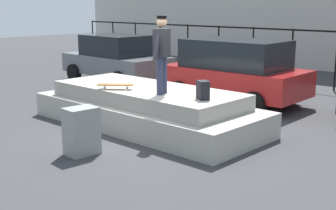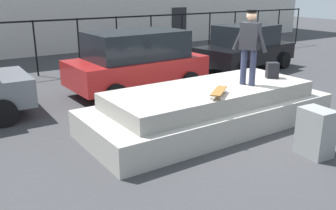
{
  "view_description": "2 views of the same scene",
  "coord_description": "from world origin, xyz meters",
  "views": [
    {
      "loc": [
        7.02,
        -6.95,
        2.83
      ],
      "look_at": [
        -0.41,
        1.02,
        0.42
      ],
      "focal_mm": 49.26,
      "sensor_mm": 36.0,
      "label": 1
    },
    {
      "loc": [
        -5.81,
        -5.69,
        3.02
      ],
      "look_at": [
        -1.13,
        1.26,
        0.38
      ],
      "focal_mm": 39.58,
      "sensor_mm": 36.0,
      "label": 2
    }
  ],
  "objects": [
    {
      "name": "utility_box",
      "position": [
        0.05,
        -1.9,
        0.46
      ],
      "size": [
        0.49,
        0.64,
        0.91
      ],
      "primitive_type": "cube",
      "rotation": [
        0.0,
        0.0,
        -0.09
      ],
      "color": "gray",
      "rests_on": "ground_plane"
    },
    {
      "name": "car_red_hatchback_mid",
      "position": [
        -0.49,
        3.9,
        0.96
      ],
      "size": [
        4.1,
        2.29,
        1.83
      ],
      "color": "#B21E1E",
      "rests_on": "ground_plane"
    },
    {
      "name": "ground_plane",
      "position": [
        0.0,
        0.0,
        0.0
      ],
      "size": [
        60.0,
        60.0,
        0.0
      ],
      "primitive_type": "plane",
      "color": "#38383A"
    },
    {
      "name": "skateboarder",
      "position": [
        0.26,
        0.1,
        1.87
      ],
      "size": [
        0.37,
        0.81,
        1.66
      ],
      "color": "#2D334C",
      "rests_on": "concrete_ledge"
    },
    {
      "name": "skateboard",
      "position": [
        -0.89,
        -0.23,
        1.02
      ],
      "size": [
        0.76,
        0.65,
        0.12
      ],
      "color": "brown",
      "rests_on": "concrete_ledge"
    },
    {
      "name": "fence_row",
      "position": [
        0.0,
        7.79,
        1.31
      ],
      "size": [
        24.06,
        0.06,
        1.98
      ],
      "color": "black",
      "rests_on": "ground_plane"
    },
    {
      "name": "car_grey_sedan_near",
      "position": [
        -5.76,
        3.99,
        0.87
      ],
      "size": [
        4.24,
        2.26,
        1.72
      ],
      "color": "slate",
      "rests_on": "ground_plane"
    },
    {
      "name": "concrete_ledge",
      "position": [
        -0.55,
        0.44,
        0.42
      ],
      "size": [
        5.76,
        2.35,
        0.92
      ],
      "color": "#ADA89E",
      "rests_on": "ground_plane"
    },
    {
      "name": "backpack",
      "position": [
        1.27,
        0.26,
        1.11
      ],
      "size": [
        0.34,
        0.31,
        0.38
      ],
      "primitive_type": "cube",
      "rotation": [
        0.0,
        0.0,
        5.75
      ],
      "color": "black",
      "rests_on": "concrete_ledge"
    }
  ]
}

